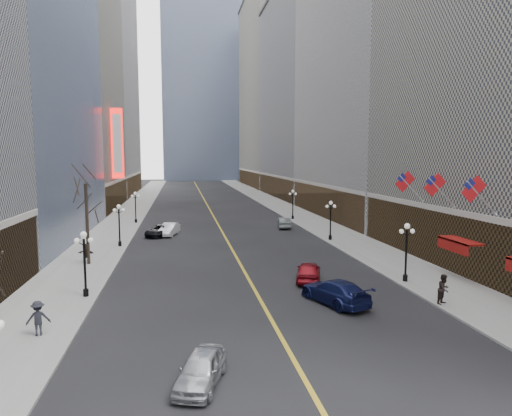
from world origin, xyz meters
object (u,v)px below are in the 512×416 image
object	(u,v)px
streetlamp_east_3	(293,201)
car_nb_near	(201,369)
streetlamp_east_2	(331,216)
streetlamp_west_3	(135,204)
car_nb_mid	(169,229)
car_nb_far	(159,231)
streetlamp_west_2	(119,221)
car_sb_far	(284,223)
car_sb_mid	(309,271)
streetlamp_east_1	(406,246)
streetlamp_west_1	(84,257)
car_sb_near	(335,292)

from	to	relation	value
streetlamp_east_3	car_nb_near	xyz separation A→B (m)	(-16.30, -49.37, -2.21)
streetlamp_east_2	streetlamp_west_3	bearing A→B (deg)	142.67
car_nb_mid	car_nb_far	bearing A→B (deg)	-149.75
streetlamp_west_2	car_sb_far	size ratio (longest dim) A/B	1.02
car_nb_mid	car_nb_near	bearing A→B (deg)	-71.66
streetlamp_east_2	car_sb_mid	distance (m)	17.90
car_nb_far	streetlamp_east_1	bearing A→B (deg)	-28.46
streetlamp_west_1	car_sb_far	size ratio (longest dim) A/B	1.02
streetlamp_east_1	car_nb_near	xyz separation A→B (m)	(-16.30, -13.37, -2.21)
streetlamp_east_1	car_nb_near	world-z (taller)	streetlamp_east_1
streetlamp_east_1	car_nb_mid	bearing A→B (deg)	126.74
car_nb_far	car_sb_far	world-z (taller)	car_sb_far
car_sb_near	car_sb_mid	bearing A→B (deg)	-107.68
streetlamp_west_3	car_nb_far	size ratio (longest dim) A/B	0.93
streetlamp_west_1	car_nb_near	distance (m)	15.39
streetlamp_east_2	streetlamp_west_1	world-z (taller)	same
streetlamp_east_2	streetlamp_east_3	bearing A→B (deg)	90.00
streetlamp_west_2	car_nb_near	world-z (taller)	streetlamp_west_2
streetlamp_west_1	car_sb_far	distance (m)	34.99
streetlamp_east_1	streetlamp_east_3	world-z (taller)	same
car_nb_near	car_nb_mid	size ratio (longest dim) A/B	0.88
car_sb_near	car_sb_far	distance (m)	32.38
streetlamp_east_1	streetlamp_east_3	size ratio (longest dim) A/B	1.00
streetlamp_east_2	car_sb_far	distance (m)	10.98
streetlamp_west_2	streetlamp_west_1	bearing A→B (deg)	-90.00
streetlamp_west_1	car_sb_mid	distance (m)	16.60
streetlamp_east_2	car_sb_far	bearing A→B (deg)	106.90
streetlamp_east_2	streetlamp_west_1	xyz separation A→B (m)	(-23.60, -18.00, 0.00)
streetlamp_east_3	car_nb_far	world-z (taller)	streetlamp_east_3
car_nb_far	streetlamp_east_2	bearing A→B (deg)	4.47
streetlamp_east_2	streetlamp_west_1	bearing A→B (deg)	-142.67
streetlamp_east_3	streetlamp_west_3	size ratio (longest dim) A/B	1.00
streetlamp_east_3	streetlamp_west_1	distance (m)	43.05
streetlamp_west_2	car_nb_far	xyz separation A→B (m)	(3.89, 6.51, -2.23)
streetlamp_west_2	streetlamp_west_3	distance (m)	18.00
streetlamp_east_3	car_nb_far	bearing A→B (deg)	-149.75
streetlamp_west_3	car_sb_near	distance (m)	43.22
streetlamp_east_2	car_sb_mid	xyz separation A→B (m)	(-7.23, -16.24, -2.13)
streetlamp_west_1	streetlamp_west_3	xyz separation A→B (m)	(0.00, 36.00, 0.00)
streetlamp_west_1	car_nb_near	bearing A→B (deg)	-61.36
streetlamp_east_2	car_nb_far	xyz separation A→B (m)	(-19.71, 6.51, -2.23)
streetlamp_west_1	streetlamp_west_3	bearing A→B (deg)	90.00
streetlamp_west_2	streetlamp_east_3	bearing A→B (deg)	37.33
streetlamp_west_1	streetlamp_west_3	distance (m)	36.00
streetlamp_west_2	car_sb_mid	distance (m)	23.16
streetlamp_east_3	streetlamp_west_2	bearing A→B (deg)	-142.67
streetlamp_east_3	car_sb_far	world-z (taller)	streetlamp_east_3
car_nb_near	car_sb_near	xyz separation A→B (m)	(9.28, 9.52, 0.11)
streetlamp_east_1	streetlamp_east_2	xyz separation A→B (m)	(0.00, 18.00, 0.00)
streetlamp_east_1	car_sb_mid	xyz separation A→B (m)	(-7.23, 1.76, -2.13)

